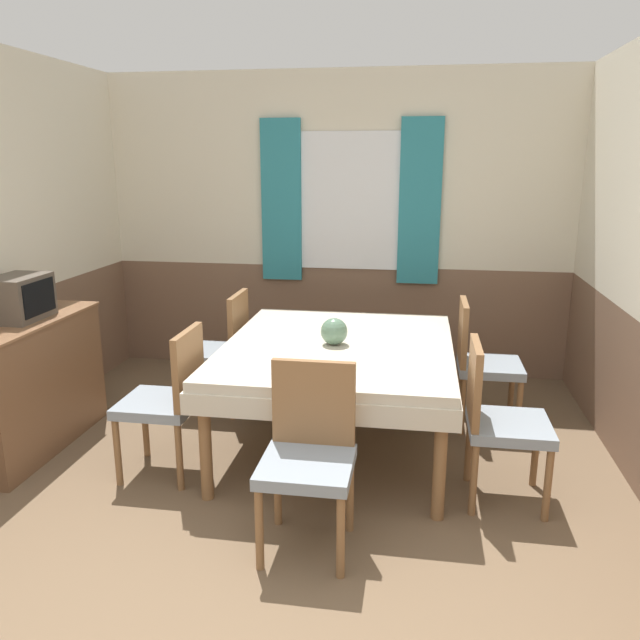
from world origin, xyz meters
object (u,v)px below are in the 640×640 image
(dining_table, at_px, (338,358))
(vase, at_px, (334,331))
(chair_head_near, at_px, (309,450))
(chair_right_far, at_px, (480,359))
(chair_right_near, at_px, (497,416))
(sideboard, at_px, (27,384))
(tv, at_px, (19,298))
(chair_left_near, at_px, (169,396))
(chair_left_far, at_px, (222,346))

(dining_table, xyz_separation_m, vase, (-0.02, -0.03, 0.18))
(chair_head_near, distance_m, chair_right_far, 1.86)
(dining_table, distance_m, chair_right_near, 1.09)
(chair_right_near, relative_size, chair_head_near, 1.00)
(sideboard, bearing_deg, tv, 104.98)
(dining_table, xyz_separation_m, chair_left_near, (-0.95, -0.52, -0.12))
(chair_right_far, distance_m, sideboard, 3.08)
(chair_left_near, bearing_deg, chair_right_far, -61.45)
(dining_table, relative_size, chair_left_near, 1.91)
(sideboard, distance_m, vase, 2.04)
(chair_right_near, xyz_separation_m, chair_head_near, (-0.95, -0.56, 0.00))
(chair_head_near, xyz_separation_m, vase, (-0.02, 1.05, 0.31))
(chair_left_far, relative_size, sideboard, 0.76)
(chair_head_near, xyz_separation_m, sideboard, (-2.01, 0.76, -0.06))
(chair_right_near, relative_size, chair_right_far, 1.00)
(chair_right_far, relative_size, tv, 2.30)
(dining_table, bearing_deg, chair_right_far, 28.55)
(chair_right_far, xyz_separation_m, tv, (-2.97, -0.80, 0.51))
(chair_left_far, distance_m, sideboard, 1.35)
(chair_right_near, distance_m, chair_left_near, 1.90)
(dining_table, relative_size, sideboard, 1.46)
(chair_left_far, relative_size, chair_left_near, 1.00)
(dining_table, distance_m, chair_left_far, 1.09)
(dining_table, relative_size, chair_head_near, 1.91)
(chair_right_far, bearing_deg, tv, -75.02)
(chair_right_far, bearing_deg, dining_table, -61.45)
(dining_table, distance_m, chair_left_near, 1.09)
(chair_head_near, height_order, vase, chair_head_near)
(chair_right_near, bearing_deg, sideboard, -93.77)
(chair_right_far, bearing_deg, chair_head_near, -30.73)
(dining_table, height_order, tv, tv)
(dining_table, distance_m, chair_right_far, 1.09)
(chair_right_far, relative_size, sideboard, 0.76)
(chair_left_near, bearing_deg, vase, -62.22)
(dining_table, height_order, chair_right_far, chair_right_far)
(chair_right_far, distance_m, chair_left_near, 2.16)
(chair_head_near, height_order, tv, tv)
(sideboard, bearing_deg, chair_left_near, -10.41)
(chair_left_far, bearing_deg, chair_left_near, -180.00)
(chair_right_near, xyz_separation_m, vase, (-0.97, 0.49, 0.31))
(sideboard, bearing_deg, dining_table, 9.08)
(chair_right_far, height_order, chair_left_near, same)
(chair_right_near, distance_m, sideboard, 2.97)
(chair_left_far, distance_m, chair_left_near, 1.03)
(vase, bearing_deg, dining_table, 50.31)
(chair_right_near, height_order, chair_right_far, same)
(chair_right_far, distance_m, vase, 1.16)
(chair_right_far, bearing_deg, chair_right_near, 0.00)
(sideboard, height_order, tv, tv)
(chair_right_far, bearing_deg, vase, -60.73)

